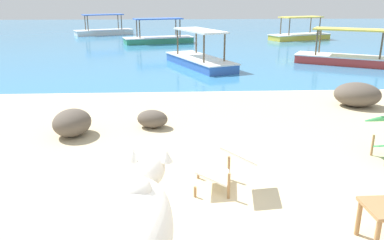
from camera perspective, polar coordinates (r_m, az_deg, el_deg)
The scene contains 10 objects.
water_surface at distance 25.00m, azimuth -1.73°, elevation 12.20°, with size 60.00×36.00×0.03m, color teal.
deck_chair_far at distance 5.00m, azimuth 4.89°, elevation -6.04°, with size 0.84×0.64×0.68m.
shore_rock_large at distance 7.41m, azimuth -5.84°, elevation 0.17°, with size 0.59×0.45×0.33m, color brown.
shore_rock_medium at distance 7.25m, azimuth -17.18°, elevation -0.37°, with size 0.80×0.66×0.47m, color brown.
shore_rock_small at distance 9.53m, azimuth 23.10°, elevation 3.46°, with size 1.02×0.82×0.54m, color brown.
boat_white at distance 26.38m, azimuth -12.80°, elevation 12.71°, with size 3.83×2.52×1.29m.
boat_yellow at distance 23.67m, azimuth 15.52°, elevation 11.97°, with size 3.84×2.43×1.29m.
boat_red at distance 15.53m, azimuth 21.83°, elevation 8.60°, with size 3.77×2.80×1.29m.
boat_blue at distance 14.02m, azimuth 1.13°, elevation 8.99°, with size 2.46×3.84×1.29m.
boat_green at distance 21.23m, azimuth -4.93°, elevation 11.93°, with size 3.85×2.11×1.29m.
Camera 1 is at (-0.58, -2.87, 2.44)m, focal length 36.34 mm.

